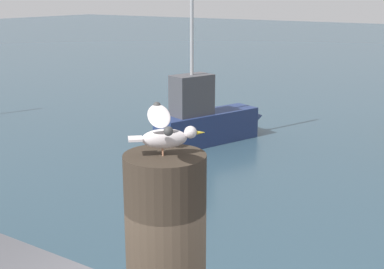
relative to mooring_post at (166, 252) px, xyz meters
The scene contains 3 objects.
mooring_post is the anchor object (origin of this frame).
seagull 0.66m from the mooring_post, 42.65° to the left, with size 0.47×0.50×0.22m.
boat_navy 10.20m from the mooring_post, 120.40° to the left, with size 1.71×3.25×4.77m.
Camera 1 is at (1.23, -2.42, 3.60)m, focal length 49.99 mm.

